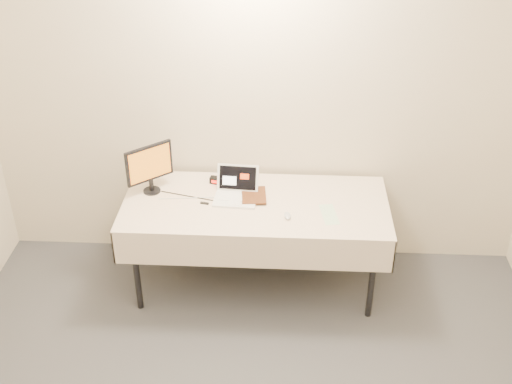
{
  "coord_description": "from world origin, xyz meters",
  "views": [
    {
      "loc": [
        0.2,
        -1.71,
        3.17
      ],
      "look_at": [
        0.01,
        1.99,
        0.86
      ],
      "focal_mm": 45.0,
      "sensor_mm": 36.0,
      "label": 1
    }
  ],
  "objects_px": {
    "laptop": "(236,191)",
    "monitor": "(149,165)",
    "table": "(256,210)",
    "book": "(241,184)"
  },
  "relations": [
    {
      "from": "laptop",
      "to": "monitor",
      "type": "bearing_deg",
      "value": -179.54
    },
    {
      "from": "table",
      "to": "laptop",
      "type": "xyz_separation_m",
      "value": [
        -0.14,
        0.08,
        0.11
      ]
    },
    {
      "from": "table",
      "to": "monitor",
      "type": "height_order",
      "value": "monitor"
    },
    {
      "from": "table",
      "to": "laptop",
      "type": "distance_m",
      "value": 0.19
    },
    {
      "from": "table",
      "to": "book",
      "type": "xyz_separation_m",
      "value": [
        -0.1,
        0.06,
        0.18
      ]
    },
    {
      "from": "table",
      "to": "monitor",
      "type": "xyz_separation_m",
      "value": [
        -0.75,
        0.11,
        0.28
      ]
    },
    {
      "from": "table",
      "to": "laptop",
      "type": "relative_size",
      "value": 5.92
    },
    {
      "from": "laptop",
      "to": "monitor",
      "type": "xyz_separation_m",
      "value": [
        -0.61,
        0.03,
        0.17
      ]
    },
    {
      "from": "laptop",
      "to": "book",
      "type": "height_order",
      "value": "book"
    },
    {
      "from": "table",
      "to": "monitor",
      "type": "relative_size",
      "value": 5.08
    }
  ]
}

